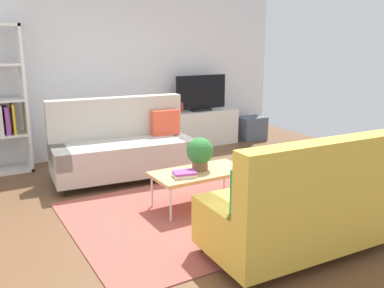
{
  "coord_description": "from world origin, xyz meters",
  "views": [
    {
      "loc": [
        -2.36,
        -3.87,
        1.85
      ],
      "look_at": [
        0.09,
        0.32,
        0.65
      ],
      "focal_mm": 38.68,
      "sensor_mm": 36.0,
      "label": 1
    }
  ],
  "objects_px": {
    "tv_console": "(200,128)",
    "table_book_0": "(184,175)",
    "couch_beige": "(123,147)",
    "coffee_table": "(200,173)",
    "vase_0": "(171,109)",
    "tv": "(201,94)",
    "couch_green": "(310,205)",
    "storage_trunk": "(251,128)",
    "bottle_0": "(182,108)",
    "potted_plant": "(200,152)"
  },
  "relations": [
    {
      "from": "couch_green",
      "to": "table_book_0",
      "type": "height_order",
      "value": "couch_green"
    },
    {
      "from": "coffee_table",
      "to": "tv",
      "type": "distance_m",
      "value": 2.95
    },
    {
      "from": "bottle_0",
      "to": "tv_console",
      "type": "bearing_deg",
      "value": 5.69
    },
    {
      "from": "couch_beige",
      "to": "tv",
      "type": "distance_m",
      "value": 2.24
    },
    {
      "from": "vase_0",
      "to": "couch_green",
      "type": "bearing_deg",
      "value": -99.59
    },
    {
      "from": "couch_beige",
      "to": "vase_0",
      "type": "xyz_separation_m",
      "value": [
        1.33,
        1.12,
        0.28
      ]
    },
    {
      "from": "storage_trunk",
      "to": "table_book_0",
      "type": "bearing_deg",
      "value": -139.28
    },
    {
      "from": "table_book_0",
      "to": "couch_green",
      "type": "bearing_deg",
      "value": -67.95
    },
    {
      "from": "coffee_table",
      "to": "storage_trunk",
      "type": "relative_size",
      "value": 2.12
    },
    {
      "from": "couch_beige",
      "to": "tv",
      "type": "height_order",
      "value": "tv"
    },
    {
      "from": "storage_trunk",
      "to": "coffee_table",
      "type": "bearing_deg",
      "value": -137.75
    },
    {
      "from": "couch_green",
      "to": "storage_trunk",
      "type": "xyz_separation_m",
      "value": [
        2.35,
        3.81,
        -0.23
      ]
    },
    {
      "from": "tv_console",
      "to": "storage_trunk",
      "type": "xyz_separation_m",
      "value": [
        1.1,
        -0.1,
        -0.1
      ]
    },
    {
      "from": "tv",
      "to": "bottle_0",
      "type": "xyz_separation_m",
      "value": [
        -0.4,
        -0.02,
        -0.22
      ]
    },
    {
      "from": "couch_green",
      "to": "table_book_0",
      "type": "distance_m",
      "value": 1.43
    },
    {
      "from": "vase_0",
      "to": "bottle_0",
      "type": "relative_size",
      "value": 0.84
    },
    {
      "from": "tv",
      "to": "vase_0",
      "type": "distance_m",
      "value": 0.63
    },
    {
      "from": "tv",
      "to": "bottle_0",
      "type": "relative_size",
      "value": 5.44
    },
    {
      "from": "potted_plant",
      "to": "table_book_0",
      "type": "bearing_deg",
      "value": -153.91
    },
    {
      "from": "couch_beige",
      "to": "storage_trunk",
      "type": "xyz_separation_m",
      "value": [
        3.01,
        0.97,
        -0.22
      ]
    },
    {
      "from": "couch_beige",
      "to": "couch_green",
      "type": "bearing_deg",
      "value": 108.42
    },
    {
      "from": "couch_beige",
      "to": "coffee_table",
      "type": "bearing_deg",
      "value": 110.35
    },
    {
      "from": "tv_console",
      "to": "table_book_0",
      "type": "height_order",
      "value": "tv_console"
    },
    {
      "from": "tv",
      "to": "couch_beige",
      "type": "bearing_deg",
      "value": -151.22
    },
    {
      "from": "vase_0",
      "to": "tv_console",
      "type": "bearing_deg",
      "value": -4.93
    },
    {
      "from": "vase_0",
      "to": "potted_plant",
      "type": "bearing_deg",
      "value": -110.28
    },
    {
      "from": "storage_trunk",
      "to": "bottle_0",
      "type": "xyz_separation_m",
      "value": [
        -1.5,
        0.06,
        0.51
      ]
    },
    {
      "from": "tv_console",
      "to": "potted_plant",
      "type": "height_order",
      "value": "potted_plant"
    },
    {
      "from": "tv",
      "to": "coffee_table",
      "type": "bearing_deg",
      "value": -121.77
    },
    {
      "from": "couch_beige",
      "to": "potted_plant",
      "type": "xyz_separation_m",
      "value": [
        0.41,
        -1.38,
        0.19
      ]
    },
    {
      "from": "bottle_0",
      "to": "coffee_table",
      "type": "bearing_deg",
      "value": -114.71
    },
    {
      "from": "couch_green",
      "to": "storage_trunk",
      "type": "height_order",
      "value": "couch_green"
    },
    {
      "from": "coffee_table",
      "to": "tv",
      "type": "relative_size",
      "value": 1.1
    },
    {
      "from": "storage_trunk",
      "to": "potted_plant",
      "type": "xyz_separation_m",
      "value": [
        -2.6,
        -2.34,
        0.41
      ]
    },
    {
      "from": "table_book_0",
      "to": "vase_0",
      "type": "bearing_deg",
      "value": 65.41
    },
    {
      "from": "coffee_table",
      "to": "tv_console",
      "type": "distance_m",
      "value": 2.92
    },
    {
      "from": "couch_green",
      "to": "tv",
      "type": "bearing_deg",
      "value": 74.94
    },
    {
      "from": "tv_console",
      "to": "potted_plant",
      "type": "distance_m",
      "value": 2.88
    },
    {
      "from": "couch_green",
      "to": "bottle_0",
      "type": "height_order",
      "value": "couch_green"
    },
    {
      "from": "couch_beige",
      "to": "table_book_0",
      "type": "xyz_separation_m",
      "value": [
        0.12,
        -1.51,
        -0.0
      ]
    },
    {
      "from": "potted_plant",
      "to": "couch_green",
      "type": "bearing_deg",
      "value": -80.18
    },
    {
      "from": "couch_beige",
      "to": "table_book_0",
      "type": "distance_m",
      "value": 1.52
    },
    {
      "from": "tv",
      "to": "vase_0",
      "type": "relative_size",
      "value": 6.46
    },
    {
      "from": "coffee_table",
      "to": "tv_console",
      "type": "height_order",
      "value": "tv_console"
    },
    {
      "from": "couch_green",
      "to": "table_book_0",
      "type": "xyz_separation_m",
      "value": [
        -0.54,
        1.32,
        -0.01
      ]
    },
    {
      "from": "tv",
      "to": "vase_0",
      "type": "xyz_separation_m",
      "value": [
        -0.58,
        0.07,
        -0.23
      ]
    },
    {
      "from": "coffee_table",
      "to": "potted_plant",
      "type": "distance_m",
      "value": 0.24
    },
    {
      "from": "coffee_table",
      "to": "vase_0",
      "type": "height_order",
      "value": "vase_0"
    },
    {
      "from": "couch_beige",
      "to": "storage_trunk",
      "type": "bearing_deg",
      "value": -156.82
    },
    {
      "from": "tv_console",
      "to": "vase_0",
      "type": "bearing_deg",
      "value": 175.07
    }
  ]
}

